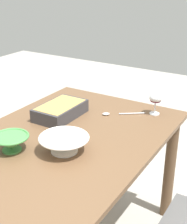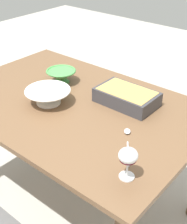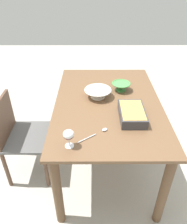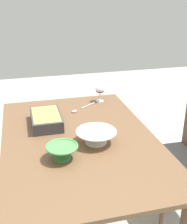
# 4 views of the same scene
# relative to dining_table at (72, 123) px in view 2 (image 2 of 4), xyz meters

# --- Properties ---
(ground_plane) EXTENTS (8.00, 8.00, 0.00)m
(ground_plane) POSITION_rel_dining_table_xyz_m (0.00, 0.00, -0.63)
(ground_plane) COLOR #B2ADA3
(dining_table) EXTENTS (1.41, 0.93, 0.76)m
(dining_table) POSITION_rel_dining_table_xyz_m (0.00, 0.00, 0.00)
(dining_table) COLOR brown
(dining_table) RESTS_ON ground_plane
(wine_glass) EXTENTS (0.07, 0.07, 0.13)m
(wine_glass) POSITION_rel_dining_table_xyz_m (0.56, -0.29, 0.23)
(wine_glass) COLOR white
(wine_glass) RESTS_ON dining_table
(casserole_dish) EXTENTS (0.32, 0.20, 0.08)m
(casserole_dish) POSITION_rel_dining_table_xyz_m (0.24, 0.18, 0.18)
(casserole_dish) COLOR #38383D
(casserole_dish) RESTS_ON dining_table
(mixing_bowl) EXTENTS (0.18, 0.18, 0.08)m
(mixing_bowl) POSITION_rel_dining_table_xyz_m (-0.21, 0.14, 0.18)
(mixing_bowl) COLOR #4C994C
(mixing_bowl) RESTS_ON dining_table
(small_bowl) EXTENTS (0.24, 0.24, 0.08)m
(small_bowl) POSITION_rel_dining_table_xyz_m (-0.09, -0.09, 0.18)
(small_bowl) COLOR white
(small_bowl) RESTS_ON dining_table
(serving_spoon) EXTENTS (0.17, 0.22, 0.01)m
(serving_spoon) POSITION_rel_dining_table_xyz_m (0.43, -0.09, 0.14)
(serving_spoon) COLOR silver
(serving_spoon) RESTS_ON dining_table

